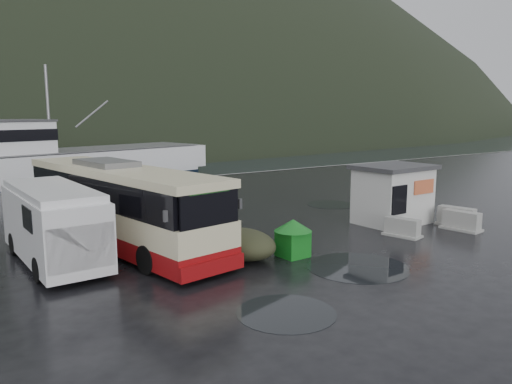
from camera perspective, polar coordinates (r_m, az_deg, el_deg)
ground at (r=19.90m, az=-0.12°, el=-6.16°), size 160.00×160.00×0.00m
quay_edge at (r=37.81m, az=-17.49°, el=0.75°), size 160.00×0.60×1.50m
coach_bus at (r=20.75m, az=-15.13°, el=-5.85°), size 4.74×12.19×3.36m
white_van at (r=19.18m, az=-21.90°, el=-7.43°), size 2.41×6.57×2.73m
waste_bin_left at (r=18.54m, az=4.21°, el=-7.34°), size 1.04×1.04×1.39m
waste_bin_right at (r=24.17m, az=14.59°, el=-3.70°), size 1.43×1.43×1.62m
dome_tent at (r=18.24m, az=-1.47°, el=-7.60°), size 2.32×3.00×1.08m
ticket_kiosk at (r=24.75m, az=15.23°, el=-3.43°), size 3.65×2.81×2.79m
jersey_barrier_a at (r=25.10m, az=21.87°, el=-3.60°), size 1.22×1.89×0.88m
jersey_barrier_b at (r=24.33m, az=22.36°, el=-4.02°), size 1.06×1.81×0.86m
jersey_barrier_c at (r=22.29m, az=16.35°, el=-4.86°), size 1.10×1.70×0.78m
fishing_trawler at (r=47.50m, az=-18.98°, el=2.32°), size 26.95×12.09×10.54m
puddles at (r=19.56m, az=8.88°, el=-6.53°), size 14.39×13.54×0.01m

